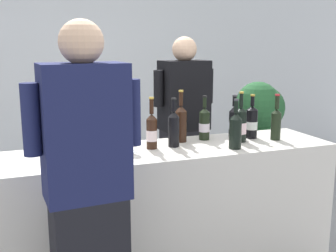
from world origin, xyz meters
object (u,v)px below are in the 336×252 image
at_px(wine_bottle_7, 234,121).
at_px(wine_bottle_3, 240,125).
at_px(wine_bottle_4, 104,138).
at_px(wine_bottle_1, 174,127).
at_px(wine_bottle_10, 181,123).
at_px(person_server, 184,140).
at_px(wine_bottle_9, 276,122).
at_px(wine_bottle_0, 152,131).
at_px(wine_bottle_11, 204,124).
at_px(wine_bottle_6, 252,122).
at_px(wine_bottle_2, 112,130).
at_px(person_guest, 88,207).
at_px(wine_glass, 132,133).
at_px(potted_shrub, 259,117).
at_px(wine_bottle_8, 235,130).

bearing_deg(wine_bottle_7, wine_bottle_3, -101.91).
bearing_deg(wine_bottle_4, wine_bottle_1, 6.85).
xyz_separation_m(wine_bottle_10, person_server, (0.24, 0.52, -0.25)).
relative_size(wine_bottle_9, wine_bottle_10, 0.90).
bearing_deg(wine_bottle_0, wine_bottle_11, 15.23).
bearing_deg(wine_bottle_6, wine_bottle_2, 177.89).
height_order(wine_bottle_3, wine_bottle_10, wine_bottle_10).
xyz_separation_m(person_server, person_guest, (-1.01, -1.25, 0.03)).
relative_size(wine_bottle_0, wine_glass, 1.84).
relative_size(person_server, potted_shrub, 1.33).
height_order(wine_bottle_2, wine_bottle_7, wine_bottle_2).
relative_size(wine_bottle_1, wine_bottle_9, 0.99).
relative_size(wine_bottle_4, potted_shrub, 0.24).
bearing_deg(wine_bottle_9, potted_shrub, 62.72).
height_order(wine_bottle_3, wine_bottle_4, wine_bottle_3).
xyz_separation_m(wine_bottle_4, potted_shrub, (1.78, 1.07, -0.16)).
height_order(wine_bottle_8, wine_bottle_10, wine_bottle_10).
bearing_deg(wine_bottle_9, person_guest, -158.82).
height_order(wine_bottle_0, wine_bottle_4, wine_bottle_0).
xyz_separation_m(wine_bottle_7, wine_bottle_11, (-0.24, -0.01, 0.00)).
xyz_separation_m(wine_bottle_2, wine_bottle_10, (0.49, 0.03, 0.01)).
height_order(wine_bottle_4, wine_bottle_8, wine_bottle_8).
relative_size(wine_bottle_7, wine_bottle_8, 0.95).
distance_m(wine_bottle_6, wine_bottle_8, 0.35).
distance_m(wine_bottle_3, wine_bottle_10, 0.42).
height_order(wine_bottle_6, person_guest, person_guest).
bearing_deg(potted_shrub, wine_bottle_0, -145.32).
relative_size(wine_bottle_3, wine_bottle_7, 1.13).
height_order(wine_bottle_1, wine_bottle_2, wine_bottle_2).
bearing_deg(wine_bottle_2, wine_bottle_6, -2.11).
bearing_deg(wine_glass, wine_bottle_0, 16.43).
xyz_separation_m(wine_bottle_2, wine_bottle_7, (0.92, 0.04, -0.01)).
relative_size(wine_bottle_0, person_server, 0.20).
bearing_deg(potted_shrub, wine_bottle_6, -125.41).
distance_m(wine_bottle_6, person_server, 0.69).
height_order(wine_bottle_2, person_server, person_server).
distance_m(wine_bottle_8, wine_bottle_9, 0.42).
distance_m(wine_bottle_3, wine_bottle_11, 0.25).
distance_m(person_server, person_guest, 1.60).
height_order(wine_bottle_1, person_server, person_server).
relative_size(wine_bottle_0, wine_bottle_6, 1.06).
xyz_separation_m(wine_bottle_1, wine_bottle_3, (0.49, -0.03, -0.01)).
bearing_deg(wine_bottle_4, wine_bottle_6, 5.32).
bearing_deg(wine_glass, wine_bottle_11, 15.53).
bearing_deg(wine_bottle_4, wine_bottle_10, 16.42).
height_order(wine_bottle_1, wine_bottle_11, wine_bottle_1).
height_order(wine_bottle_10, person_server, person_server).
distance_m(wine_bottle_0, wine_bottle_7, 0.68).
bearing_deg(wine_bottle_11, wine_bottle_9, -20.65).
bearing_deg(wine_bottle_6, wine_glass, -174.42).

